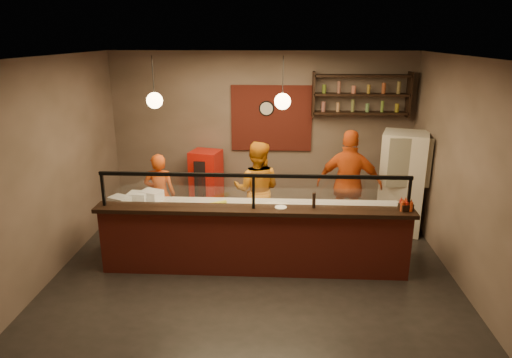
# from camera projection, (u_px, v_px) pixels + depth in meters

# --- Properties ---
(floor) EXTENTS (6.00, 6.00, 0.00)m
(floor) POSITION_uv_depth(u_px,v_px,m) (255.00, 263.00, 7.27)
(floor) COLOR black
(floor) RESTS_ON ground
(ceiling) EXTENTS (6.00, 6.00, 0.00)m
(ceiling) POSITION_uv_depth(u_px,v_px,m) (255.00, 56.00, 6.31)
(ceiling) COLOR #362F2A
(ceiling) RESTS_ON wall_back
(wall_back) EXTENTS (6.00, 0.00, 6.00)m
(wall_back) POSITION_uv_depth(u_px,v_px,m) (261.00, 133.00, 9.17)
(wall_back) COLOR #7B645A
(wall_back) RESTS_ON floor
(wall_left) EXTENTS (0.00, 5.00, 5.00)m
(wall_left) POSITION_uv_depth(u_px,v_px,m) (58.00, 164.00, 6.94)
(wall_left) COLOR #7B645A
(wall_left) RESTS_ON floor
(wall_right) EXTENTS (0.00, 5.00, 5.00)m
(wall_right) POSITION_uv_depth(u_px,v_px,m) (460.00, 170.00, 6.64)
(wall_right) COLOR #7B645A
(wall_right) RESTS_ON floor
(wall_front) EXTENTS (6.00, 0.00, 6.00)m
(wall_front) POSITION_uv_depth(u_px,v_px,m) (241.00, 238.00, 4.41)
(wall_front) COLOR #7B645A
(wall_front) RESTS_ON floor
(brick_patch) EXTENTS (1.60, 0.04, 1.30)m
(brick_patch) POSITION_uv_depth(u_px,v_px,m) (271.00, 118.00, 9.04)
(brick_patch) COLOR maroon
(brick_patch) RESTS_ON wall_back
(service_counter) EXTENTS (4.60, 0.25, 1.00)m
(service_counter) POSITION_uv_depth(u_px,v_px,m) (254.00, 243.00, 6.84)
(service_counter) COLOR maroon
(service_counter) RESTS_ON floor
(counter_ledge) EXTENTS (4.70, 0.37, 0.06)m
(counter_ledge) POSITION_uv_depth(u_px,v_px,m) (254.00, 210.00, 6.68)
(counter_ledge) COLOR black
(counter_ledge) RESTS_ON service_counter
(worktop_cabinet) EXTENTS (4.60, 0.75, 0.85)m
(worktop_cabinet) POSITION_uv_depth(u_px,v_px,m) (255.00, 234.00, 7.33)
(worktop_cabinet) COLOR gray
(worktop_cabinet) RESTS_ON floor
(worktop) EXTENTS (4.60, 0.75, 0.05)m
(worktop) POSITION_uv_depth(u_px,v_px,m) (255.00, 208.00, 7.20)
(worktop) COLOR silver
(worktop) RESTS_ON worktop_cabinet
(sneeze_guard) EXTENTS (4.50, 0.05, 0.52)m
(sneeze_guard) POSITION_uv_depth(u_px,v_px,m) (254.00, 188.00, 6.57)
(sneeze_guard) COLOR white
(sneeze_guard) RESTS_ON counter_ledge
(wall_shelving) EXTENTS (1.84, 0.28, 0.85)m
(wall_shelving) POSITION_uv_depth(u_px,v_px,m) (361.00, 94.00, 8.66)
(wall_shelving) COLOR black
(wall_shelving) RESTS_ON wall_back
(wall_clock) EXTENTS (0.30, 0.04, 0.30)m
(wall_clock) POSITION_uv_depth(u_px,v_px,m) (266.00, 108.00, 8.98)
(wall_clock) COLOR black
(wall_clock) RESTS_ON wall_back
(pendant_left) EXTENTS (0.24, 0.24, 0.77)m
(pendant_left) POSITION_uv_depth(u_px,v_px,m) (155.00, 100.00, 6.77)
(pendant_left) COLOR black
(pendant_left) RESTS_ON ceiling
(pendant_right) EXTENTS (0.24, 0.24, 0.77)m
(pendant_right) POSITION_uv_depth(u_px,v_px,m) (283.00, 101.00, 6.67)
(pendant_right) COLOR black
(pendant_right) RESTS_ON ceiling
(cook_left) EXTENTS (0.57, 0.39, 1.51)m
(cook_left) POSITION_uv_depth(u_px,v_px,m) (160.00, 195.00, 8.14)
(cook_left) COLOR #DD4E14
(cook_left) RESTS_ON floor
(cook_mid) EXTENTS (0.92, 0.76, 1.75)m
(cook_mid) POSITION_uv_depth(u_px,v_px,m) (257.00, 190.00, 8.03)
(cook_mid) COLOR #C77112
(cook_mid) RESTS_ON floor
(cook_right) EXTENTS (1.21, 0.70, 1.94)m
(cook_right) POSITION_uv_depth(u_px,v_px,m) (349.00, 185.00, 8.01)
(cook_right) COLOR #CB4813
(cook_right) RESTS_ON floor
(fridge) EXTENTS (0.95, 0.91, 1.84)m
(fridge) POSITION_uv_depth(u_px,v_px,m) (402.00, 182.00, 8.29)
(fridge) COLOR beige
(fridge) RESTS_ON floor
(red_cooler) EXTENTS (0.66, 0.63, 1.30)m
(red_cooler) POSITION_uv_depth(u_px,v_px,m) (206.00, 182.00, 9.18)
(red_cooler) COLOR red
(red_cooler) RESTS_ON floor
(pizza_dough) EXTENTS (0.70, 0.70, 0.01)m
(pizza_dough) POSITION_uv_depth(u_px,v_px,m) (276.00, 208.00, 7.10)
(pizza_dough) COLOR silver
(pizza_dough) RESTS_ON worktop
(prep_tub_a) EXTENTS (0.33, 0.27, 0.15)m
(prep_tub_a) POSITION_uv_depth(u_px,v_px,m) (138.00, 197.00, 7.37)
(prep_tub_a) COLOR white
(prep_tub_a) RESTS_ON worktop
(prep_tub_b) EXTENTS (0.40, 0.36, 0.16)m
(prep_tub_b) POSITION_uv_depth(u_px,v_px,m) (151.00, 195.00, 7.44)
(prep_tub_b) COLOR white
(prep_tub_b) RESTS_ON worktop
(prep_tub_c) EXTENTS (0.36, 0.34, 0.15)m
(prep_tub_c) POSITION_uv_depth(u_px,v_px,m) (120.00, 201.00, 7.21)
(prep_tub_c) COLOR silver
(prep_tub_c) RESTS_ON worktop
(rolling_pin) EXTENTS (0.34, 0.25, 0.06)m
(rolling_pin) POSITION_uv_depth(u_px,v_px,m) (216.00, 204.00, 7.20)
(rolling_pin) COLOR yellow
(rolling_pin) RESTS_ON worktop
(condiment_caddy) EXTENTS (0.21, 0.19, 0.10)m
(condiment_caddy) POSITION_uv_depth(u_px,v_px,m) (406.00, 207.00, 6.58)
(condiment_caddy) COLOR black
(condiment_caddy) RESTS_ON counter_ledge
(pepper_mill) EXTENTS (0.06, 0.06, 0.23)m
(pepper_mill) POSITION_uv_depth(u_px,v_px,m) (314.00, 201.00, 6.65)
(pepper_mill) COLOR black
(pepper_mill) RESTS_ON counter_ledge
(small_plate) EXTENTS (0.21, 0.21, 0.01)m
(small_plate) POSITION_uv_depth(u_px,v_px,m) (281.00, 207.00, 6.68)
(small_plate) COLOR white
(small_plate) RESTS_ON counter_ledge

